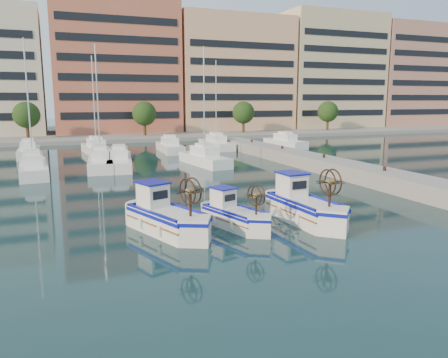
{
  "coord_description": "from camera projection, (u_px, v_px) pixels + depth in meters",
  "views": [
    {
      "loc": [
        -9.72,
        -19.87,
        6.39
      ],
      "look_at": [
        -0.09,
        5.42,
        1.5
      ],
      "focal_mm": 35.0,
      "sensor_mm": 36.0,
      "label": 1
    }
  ],
  "objects": [
    {
      "name": "ground",
      "position": [
        262.0,
        224.0,
        22.82
      ],
      "size": [
        300.0,
        300.0,
        0.0
      ],
      "primitive_type": "plane",
      "color": "#17383D",
      "rests_on": "ground"
    },
    {
      "name": "quay",
      "position": [
        366.0,
        174.0,
        34.62
      ],
      "size": [
        3.0,
        60.0,
        1.2
      ],
      "primitive_type": "cube",
      "color": "gray",
      "rests_on": "ground"
    },
    {
      "name": "waterfront",
      "position": [
        159.0,
        75.0,
        83.89
      ],
      "size": [
        180.0,
        40.0,
        25.6
      ],
      "color": "gray",
      "rests_on": "ground"
    },
    {
      "name": "yacht_marina",
      "position": [
        133.0,
        155.0,
        47.6
      ],
      "size": [
        39.73,
        23.3,
        11.5
      ],
      "color": "white",
      "rests_on": "ground"
    },
    {
      "name": "fishing_boat_a",
      "position": [
        166.0,
        216.0,
        21.37
      ],
      "size": [
        3.41,
        4.96,
        2.99
      ],
      "rotation": [
        0.0,
        0.0,
        0.35
      ],
      "color": "white",
      "rests_on": "ground"
    },
    {
      "name": "fishing_boat_b",
      "position": [
        234.0,
        214.0,
        22.3
      ],
      "size": [
        2.61,
        4.02,
        2.44
      ],
      "rotation": [
        0.0,
        0.0,
        0.3
      ],
      "color": "white",
      "rests_on": "ground"
    },
    {
      "name": "fishing_boat_c",
      "position": [
        303.0,
        205.0,
        23.31
      ],
      "size": [
        2.35,
        5.11,
        3.14
      ],
      "rotation": [
        0.0,
        0.0,
        0.06
      ],
      "color": "white",
      "rests_on": "ground"
    }
  ]
}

